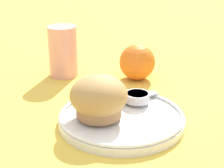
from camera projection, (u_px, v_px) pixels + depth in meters
ground_plane at (127, 116)px, 0.68m from camera, size 3.00×3.00×0.00m
plate at (121, 118)px, 0.65m from camera, size 0.22×0.22×0.02m
muffin at (99, 98)px, 0.63m from camera, size 0.10×0.10×0.07m
cream_ramekin at (137, 97)px, 0.69m from camera, size 0.05×0.05×0.02m
berry_pair at (101, 98)px, 0.69m from camera, size 0.03×0.02×0.02m
butter_knife at (121, 102)px, 0.69m from camera, size 0.15×0.09×0.00m
orange_fruit at (137, 62)px, 0.84m from camera, size 0.08×0.08×0.08m
juice_glass at (63, 51)px, 0.86m from camera, size 0.07×0.07×0.12m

